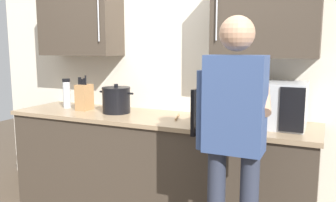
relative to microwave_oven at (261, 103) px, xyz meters
The scene contains 8 objects.
back_wall_tiled 1.01m from the microwave_oven, 161.91° to the left, with size 4.07×0.44×2.78m.
counter_unit 1.08m from the microwave_oven, behind, with size 2.67×0.65×0.90m.
microwave_oven is the anchor object (origin of this frame).
stock_pot 1.27m from the microwave_oven, behind, with size 0.35×0.25×0.26m.
knife_block 1.62m from the microwave_oven, behind, with size 0.11×0.15×0.33m.
wooden_spoon 0.63m from the microwave_oven, behind, with size 0.21×0.22×0.02m.
thermos_flask 1.85m from the microwave_oven, behind, with size 0.07×0.07×0.29m.
person_figure 0.69m from the microwave_oven, 92.38° to the right, with size 0.44×0.52×1.66m.
Camera 1 is at (1.34, -1.95, 1.49)m, focal length 37.63 mm.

